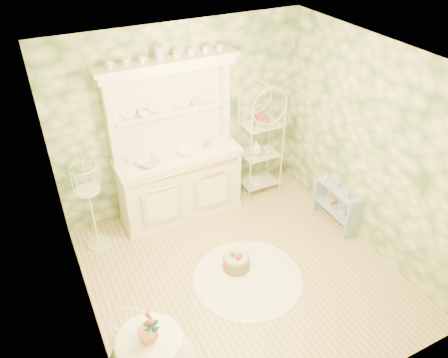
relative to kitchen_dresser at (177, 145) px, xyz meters
name	(u,v)px	position (x,y,z in m)	size (l,w,h in m)	color
floor	(242,274)	(0.20, -1.52, -1.15)	(3.60, 3.60, 0.00)	#CDB680
ceiling	(248,66)	(0.20, -1.52, 1.56)	(3.60, 3.60, 0.00)	white
wall_left	(76,237)	(-1.60, -1.52, 0.21)	(3.60, 3.60, 0.00)	beige
wall_right	(371,149)	(2.00, -1.52, 0.21)	(3.60, 3.60, 0.00)	beige
wall_back	(182,120)	(0.20, 0.28, 0.21)	(3.60, 3.60, 0.00)	beige
wall_front	(355,305)	(0.20, -3.32, 0.21)	(3.60, 3.60, 0.00)	beige
kitchen_dresser	(177,145)	(0.00, 0.00, 0.00)	(1.87, 0.61, 2.29)	white
bakers_rack	(260,142)	(1.33, 0.01, -0.29)	(0.53, 0.38, 1.71)	white
side_shelf	(337,205)	(1.88, -1.23, -0.83)	(0.28, 0.74, 0.64)	#95B1C6
birdcage_stand	(90,201)	(-1.28, -0.17, -0.40)	(0.35, 0.35, 1.49)	white
floor_basket	(236,262)	(0.19, -1.38, -1.05)	(0.30, 0.30, 0.19)	olive
lace_rug	(248,278)	(0.23, -1.62, -1.14)	(1.37, 1.37, 0.01)	white
bowl_floral	(149,164)	(-0.44, -0.10, -0.13)	(0.29, 0.29, 0.07)	white
bowl_white	(186,153)	(0.10, -0.05, -0.13)	(0.24, 0.24, 0.08)	white
cup_left	(143,115)	(-0.37, 0.16, 0.47)	(0.13, 0.13, 0.10)	white
cup_right	(195,104)	(0.36, 0.16, 0.47)	(0.11, 0.11, 0.10)	white
potted_geranium	(152,330)	(-1.22, -2.45, -0.30)	(0.14, 0.10, 0.27)	#3F7238
bottle_amber	(349,194)	(1.83, -1.46, -0.46)	(0.06, 0.06, 0.16)	#B18549
bottle_blue	(338,184)	(1.88, -1.19, -0.49)	(0.05, 0.05, 0.11)	#82A1BF
bottle_glass	(326,177)	(1.83, -0.97, -0.50)	(0.07, 0.07, 0.10)	silver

